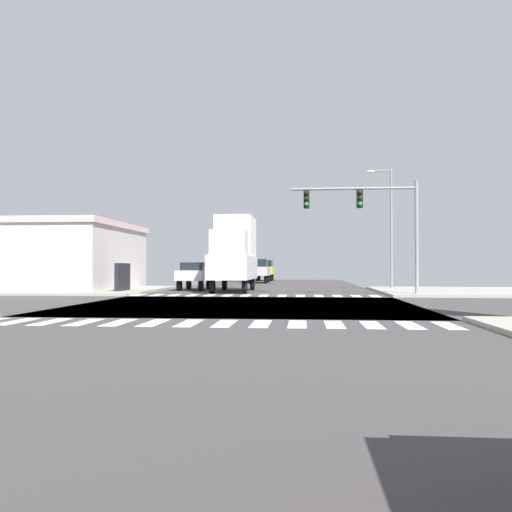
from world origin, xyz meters
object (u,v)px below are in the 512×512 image
at_px(street_lamp, 388,218).
at_px(pickup_leading_2, 259,270).
at_px(suv_middle_3, 265,269).
at_px(sedan_farside_1, 195,274).
at_px(box_truck_outer_1, 234,252).
at_px(sedan_queued_2, 238,271).
at_px(bank_building, 20,256).
at_px(traffic_signal_mast, 366,211).

xyz_separation_m(street_lamp, pickup_leading_2, (-10.14, 15.72, -3.62)).
bearing_deg(suv_middle_3, sedan_farside_1, 83.22).
bearing_deg(box_truck_outer_1, sedan_queued_2, -83.55).
bearing_deg(street_lamp, box_truck_outer_1, -163.80).
bearing_deg(bank_building, suv_middle_3, 58.39).
xyz_separation_m(street_lamp, bank_building, (-25.65, -0.86, -2.58)).
bearing_deg(sedan_queued_2, traffic_signal_mast, 109.12).
bearing_deg(sedan_farside_1, bank_building, -0.19).
bearing_deg(sedan_farside_1, box_truck_outer_1, 145.69).
height_order(traffic_signal_mast, box_truck_outer_1, traffic_signal_mast).
relative_size(street_lamp, pickup_leading_2, 1.62).
bearing_deg(suv_middle_3, box_truck_outer_1, 90.00).
xyz_separation_m(bank_building, pickup_leading_2, (15.51, 16.58, -1.04)).
relative_size(bank_building, sedan_farside_1, 3.89).
distance_m(sedan_farside_1, pickup_leading_2, 16.89).
bearing_deg(pickup_leading_2, sedan_queued_2, -69.14).
bearing_deg(sedan_queued_2, box_truck_outer_1, 96.45).
relative_size(street_lamp, bank_building, 0.49).
bearing_deg(bank_building, sedan_farside_1, -0.19).
xyz_separation_m(traffic_signal_mast, suv_middle_3, (-7.82, 31.97, -3.22)).
xyz_separation_m(sedan_farside_1, pickup_leading_2, (3.00, 16.62, 0.17)).
distance_m(street_lamp, suv_middle_3, 26.60).
distance_m(traffic_signal_mast, sedan_farside_1, 13.22).
relative_size(suv_middle_3, box_truck_outer_1, 0.64).
relative_size(traffic_signal_mast, bank_building, 0.41).
bearing_deg(street_lamp, pickup_leading_2, 122.83).
xyz_separation_m(street_lamp, sedan_queued_2, (-13.14, 23.59, -3.80)).
relative_size(pickup_leading_2, box_truck_outer_1, 0.71).
height_order(traffic_signal_mast, bank_building, traffic_signal_mast).
height_order(street_lamp, box_truck_outer_1, street_lamp).
bearing_deg(box_truck_outer_1, suv_middle_3, -90.00).
bearing_deg(pickup_leading_2, box_truck_outer_1, 90.00).
xyz_separation_m(pickup_leading_2, suv_middle_3, (0.00, 8.62, 0.10)).
height_order(bank_building, sedan_farside_1, bank_building).
height_order(bank_building, box_truck_outer_1, box_truck_outer_1).
height_order(street_lamp, sedan_farside_1, street_lamp).
xyz_separation_m(street_lamp, suv_middle_3, (-10.14, 24.34, -3.52)).
distance_m(street_lamp, box_truck_outer_1, 10.82).
distance_m(street_lamp, bank_building, 25.80).
bearing_deg(pickup_leading_2, traffic_signal_mast, 108.53).
height_order(traffic_signal_mast, sedan_queued_2, traffic_signal_mast).
height_order(traffic_signal_mast, street_lamp, street_lamp).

